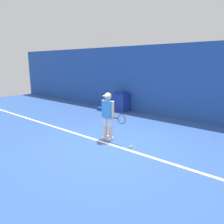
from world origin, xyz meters
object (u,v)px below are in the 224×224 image
equipment_bag (103,109)px  tennis_ball (131,147)px  tennis_player (108,114)px  covered_chair (121,102)px

equipment_bag → tennis_ball: bearing=-38.4°
tennis_ball → equipment_bag: 5.04m
equipment_bag → tennis_player: bearing=-45.2°
tennis_player → tennis_ball: size_ratio=22.15×
tennis_player → covered_chair: size_ratio=1.51×
tennis_player → equipment_bag: tennis_player is taller
tennis_ball → covered_chair: size_ratio=0.07×
tennis_player → equipment_bag: 4.30m
tennis_ball → equipment_bag: bearing=141.6°
covered_chair → equipment_bag: 0.98m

